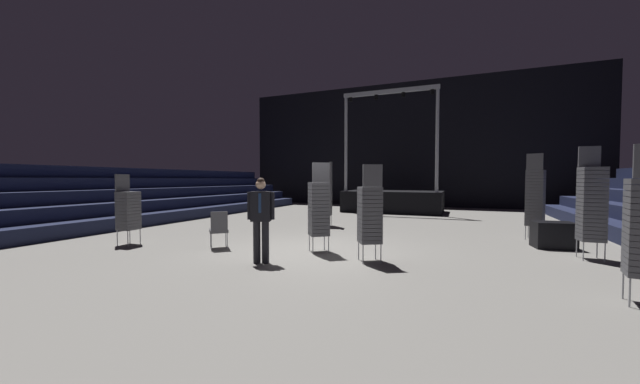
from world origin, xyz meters
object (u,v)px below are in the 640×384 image
at_px(chair_stack_front_left, 326,194).
at_px(equipment_road_case, 553,235).
at_px(chair_stack_mid_centre, 128,209).
at_px(stage_riser, 393,199).
at_px(chair_stack_rear_right, 592,203).
at_px(loose_chair_near_man, 219,227).
at_px(chair_stack_rear_left, 319,208).
at_px(chair_stack_mid_right, 535,197).
at_px(man_with_tie, 261,215).
at_px(chair_stack_front_right, 370,213).

relative_size(chair_stack_front_left, equipment_road_case, 2.66).
relative_size(chair_stack_mid_centre, equipment_road_case, 2.09).
bearing_deg(stage_riser, chair_stack_rear_right, -57.03).
bearing_deg(chair_stack_mid_centre, loose_chair_near_man, 99.12).
relative_size(stage_riser, chair_stack_rear_left, 2.92).
bearing_deg(chair_stack_mid_right, equipment_road_case, -61.62).
bearing_deg(chair_stack_front_left, chair_stack_rear_left, -173.44).
bearing_deg(chair_stack_mid_right, chair_stack_rear_right, -55.48).
relative_size(stage_riser, chair_stack_front_left, 2.61).
height_order(stage_riser, chair_stack_front_left, stage_riser).
bearing_deg(chair_stack_front_left, chair_stack_rear_right, -123.26).
xyz_separation_m(man_with_tie, chair_stack_front_right, (2.05, 0.99, 0.01)).
bearing_deg(chair_stack_rear_left, equipment_road_case, -9.94).
relative_size(man_with_tie, chair_stack_front_right, 0.87).
distance_m(man_with_tie, loose_chair_near_man, 2.04).
height_order(equipment_road_case, loose_chair_near_man, loose_chair_near_man).
height_order(chair_stack_front_left, chair_stack_rear_left, chair_stack_front_left).
bearing_deg(chair_stack_rear_left, chair_stack_mid_centre, 155.29).
height_order(stage_riser, chair_stack_mid_right, stage_riser).
distance_m(chair_stack_front_right, chair_stack_mid_right, 5.80).
bearing_deg(equipment_road_case, chair_stack_mid_centre, -159.79).
bearing_deg(chair_stack_mid_right, chair_stack_front_right, -110.97).
height_order(man_with_tie, loose_chair_near_man, man_with_tie).
relative_size(man_with_tie, loose_chair_near_man, 1.88).
bearing_deg(chair_stack_front_left, chair_stack_front_right, -161.73).
bearing_deg(chair_stack_mid_centre, chair_stack_mid_right, 114.30).
height_order(chair_stack_rear_right, loose_chair_near_man, chair_stack_rear_right).
xyz_separation_m(chair_stack_front_right, chair_stack_rear_right, (4.39, 2.06, 0.21)).
distance_m(chair_stack_rear_left, loose_chair_near_man, 2.61).
distance_m(chair_stack_front_left, chair_stack_rear_right, 7.75).
bearing_deg(chair_stack_rear_right, chair_stack_front_right, 21.93).
height_order(chair_stack_mid_right, equipment_road_case, chair_stack_mid_right).
height_order(chair_stack_mid_centre, loose_chair_near_man, chair_stack_mid_centre).
distance_m(stage_riser, man_with_tie, 12.26).
bearing_deg(chair_stack_mid_centre, chair_stack_rear_right, 101.89).
xyz_separation_m(stage_riser, chair_stack_mid_right, (5.33, -6.84, 0.56)).
relative_size(man_with_tie, chair_stack_rear_left, 0.83).
distance_m(chair_stack_front_left, chair_stack_mid_right, 6.64).
bearing_deg(loose_chair_near_man, chair_stack_mid_centre, 147.63).
xyz_separation_m(stage_riser, chair_stack_rear_left, (0.22, -10.79, 0.39)).
height_order(man_with_tie, chair_stack_front_right, chair_stack_front_right).
relative_size(chair_stack_front_right, chair_stack_mid_centre, 1.09).
bearing_deg(man_with_tie, chair_stack_mid_right, -158.75).
height_order(chair_stack_rear_left, equipment_road_case, chair_stack_rear_left).
bearing_deg(stage_riser, chair_stack_front_left, -101.29).
height_order(stage_riser, loose_chair_near_man, stage_riser).
relative_size(chair_stack_mid_right, chair_stack_mid_centre, 1.32).
bearing_deg(chair_stack_mid_centre, chair_stack_front_left, 144.57).
relative_size(chair_stack_front_right, loose_chair_near_man, 2.17).
xyz_separation_m(chair_stack_front_left, chair_stack_mid_centre, (-3.54, -5.38, -0.25)).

